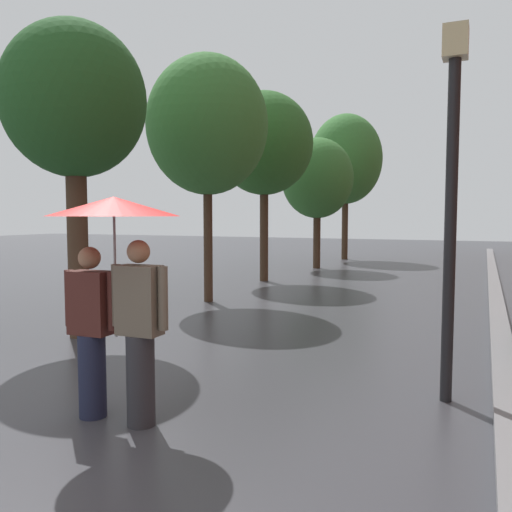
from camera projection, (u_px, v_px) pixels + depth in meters
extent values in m
plane|color=#38383D|center=(105.00, 441.00, 4.48)|extent=(80.00, 80.00, 0.00)
cube|color=slate|center=(495.00, 295.00, 12.34)|extent=(0.30, 36.00, 0.12)
cylinder|color=#473323|center=(78.00, 249.00, 8.27)|extent=(0.32, 0.32, 2.82)
ellipsoid|color=#235623|center=(74.00, 100.00, 8.09)|extent=(2.21, 2.21, 2.39)
cylinder|color=#473323|center=(208.00, 240.00, 11.74)|extent=(0.20, 0.20, 2.77)
ellipsoid|color=#387533|center=(207.00, 125.00, 11.54)|extent=(2.68, 2.68, 3.06)
cylinder|color=#473323|center=(264.00, 232.00, 15.46)|extent=(0.25, 0.25, 2.91)
ellipsoid|color=#2D6628|center=(264.00, 143.00, 15.27)|extent=(2.86, 2.86, 2.99)
cylinder|color=#473323|center=(317.00, 238.00, 19.26)|extent=(0.27, 0.27, 2.20)
ellipsoid|color=#387533|center=(317.00, 178.00, 19.09)|extent=(2.61, 2.61, 2.91)
cylinder|color=#473323|center=(345.00, 226.00, 23.20)|extent=(0.27, 0.27, 2.94)
ellipsoid|color=#387533|center=(346.00, 159.00, 22.97)|extent=(3.17, 3.17, 3.91)
cylinder|color=#1E233D|center=(92.00, 375.00, 5.02)|extent=(0.26, 0.26, 0.80)
cube|color=#4C231E|center=(91.00, 303.00, 4.96)|extent=(0.41, 0.23, 0.60)
sphere|color=#9E7051|center=(89.00, 258.00, 4.93)|extent=(0.21, 0.21, 0.21)
cylinder|color=#4C231E|center=(70.00, 298.00, 5.06)|extent=(0.09, 0.09, 0.54)
cylinder|color=#4C231E|center=(112.00, 301.00, 4.87)|extent=(0.09, 0.09, 0.54)
cylinder|color=#2D2D33|center=(141.00, 380.00, 4.81)|extent=(0.26, 0.26, 0.85)
cube|color=#665B4C|center=(139.00, 300.00, 4.75)|extent=(0.41, 0.23, 0.63)
sphere|color=#9E7051|center=(138.00, 252.00, 4.72)|extent=(0.21, 0.21, 0.21)
cylinder|color=#665B4C|center=(117.00, 295.00, 4.84)|extent=(0.09, 0.09, 0.57)
cylinder|color=#665B4C|center=(163.00, 298.00, 4.66)|extent=(0.09, 0.09, 0.57)
cylinder|color=#9E9EA3|center=(115.00, 276.00, 4.86)|extent=(0.02, 0.02, 1.14)
cone|color=red|center=(114.00, 206.00, 4.81)|extent=(1.22, 1.22, 0.18)
cylinder|color=black|center=(450.00, 234.00, 5.34)|extent=(0.12, 0.12, 3.49)
cube|color=beige|center=(456.00, 42.00, 5.20)|extent=(0.24, 0.24, 0.32)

